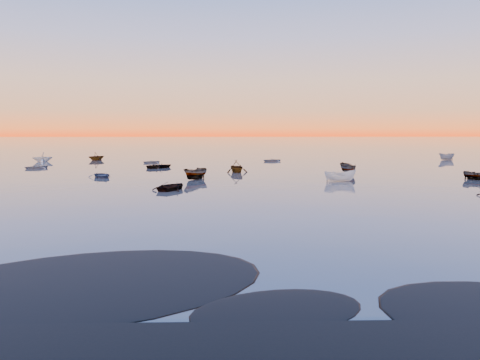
{
  "coord_description": "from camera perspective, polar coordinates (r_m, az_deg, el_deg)",
  "views": [
    {
      "loc": [
        -5.03,
        -17.96,
        6.43
      ],
      "look_at": [
        -3.9,
        28.0,
        1.45
      ],
      "focal_mm": 35.0,
      "sensor_mm": 36.0,
      "label": 1
    }
  ],
  "objects": [
    {
      "name": "ground",
      "position": [
        118.24,
        1.03,
        3.07
      ],
      "size": [
        600.0,
        600.0,
        0.0
      ],
      "primitive_type": "plane",
      "color": "#6D625B",
      "rests_on": "ground"
    },
    {
      "name": "mud_lobes",
      "position": [
        18.82,
        14.63,
        -13.96
      ],
      "size": [
        140.0,
        6.0,
        0.07
      ],
      "primitive_type": null,
      "color": "black",
      "rests_on": "ground"
    },
    {
      "name": "moored_fleet",
      "position": [
        71.43,
        2.63,
        1.01
      ],
      "size": [
        124.0,
        58.0,
        1.2
      ],
      "primitive_type": null,
      "color": "silver",
      "rests_on": "ground"
    },
    {
      "name": "boat_near_left",
      "position": [
        65.39,
        -16.49,
        0.29
      ],
      "size": [
        4.39,
        3.44,
        1.02
      ],
      "primitive_type": "imported",
      "rotation": [
        0.0,
        0.0,
        0.5
      ],
      "color": "navy",
      "rests_on": "ground"
    },
    {
      "name": "boat_near_center",
      "position": [
        59.26,
        12.1,
        -0.18
      ],
      "size": [
        2.15,
        4.25,
        1.41
      ],
      "primitive_type": "imported",
      "rotation": [
        0.0,
        0.0,
        1.68
      ],
      "color": "silver",
      "rests_on": "ground"
    }
  ]
}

